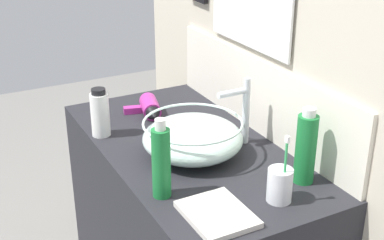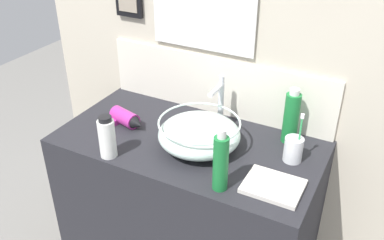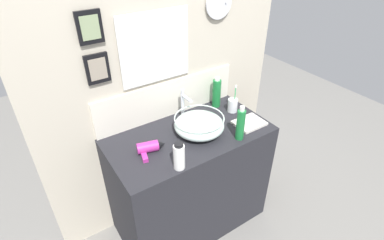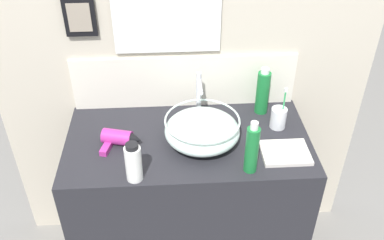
{
  "view_description": "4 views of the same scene",
  "coord_description": "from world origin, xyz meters",
  "px_view_note": "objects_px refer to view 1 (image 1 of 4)",
  "views": [
    {
      "loc": [
        1.38,
        -0.72,
        1.61
      ],
      "look_at": [
        0.02,
        0.0,
        0.92
      ],
      "focal_mm": 50.0,
      "sensor_mm": 36.0,
      "label": 1
    },
    {
      "loc": [
        0.68,
        -1.25,
        1.74
      ],
      "look_at": [
        0.02,
        0.0,
        0.92
      ],
      "focal_mm": 40.0,
      "sensor_mm": 36.0,
      "label": 2
    },
    {
      "loc": [
        -0.83,
        -1.28,
        1.94
      ],
      "look_at": [
        0.02,
        0.0,
        0.92
      ],
      "focal_mm": 28.0,
      "sensor_mm": 36.0,
      "label": 3
    },
    {
      "loc": [
        -0.07,
        -1.43,
        1.97
      ],
      "look_at": [
        0.02,
        0.0,
        0.92
      ],
      "focal_mm": 40.0,
      "sensor_mm": 36.0,
      "label": 4
    }
  ],
  "objects_px": {
    "hair_drier": "(149,108)",
    "shampoo_bottle": "(161,162)",
    "faucet": "(243,107)",
    "toothbrush_cup": "(280,185)",
    "soap_dispenser": "(100,113)",
    "glass_bowl_sink": "(193,138)",
    "lotion_bottle": "(306,148)",
    "hand_towel": "(217,214)"
  },
  "relations": [
    {
      "from": "hair_drier",
      "to": "toothbrush_cup",
      "type": "height_order",
      "value": "toothbrush_cup"
    },
    {
      "from": "glass_bowl_sink",
      "to": "soap_dispenser",
      "type": "distance_m",
      "value": 0.34
    },
    {
      "from": "toothbrush_cup",
      "to": "lotion_bottle",
      "type": "height_order",
      "value": "lotion_bottle"
    },
    {
      "from": "faucet",
      "to": "hand_towel",
      "type": "bearing_deg",
      "value": -40.64
    },
    {
      "from": "faucet",
      "to": "toothbrush_cup",
      "type": "bearing_deg",
      "value": -15.99
    },
    {
      "from": "hair_drier",
      "to": "lotion_bottle",
      "type": "bearing_deg",
      "value": 17.71
    },
    {
      "from": "hair_drier",
      "to": "lotion_bottle",
      "type": "xyz_separation_m",
      "value": [
        0.64,
        0.2,
        0.08
      ]
    },
    {
      "from": "hair_drier",
      "to": "toothbrush_cup",
      "type": "relative_size",
      "value": 0.88
    },
    {
      "from": "faucet",
      "to": "hair_drier",
      "type": "bearing_deg",
      "value": -152.56
    },
    {
      "from": "shampoo_bottle",
      "to": "glass_bowl_sink",
      "type": "bearing_deg",
      "value": 132.82
    },
    {
      "from": "glass_bowl_sink",
      "to": "toothbrush_cup",
      "type": "xyz_separation_m",
      "value": [
        0.34,
        0.08,
        -0.01
      ]
    },
    {
      "from": "lotion_bottle",
      "to": "hand_towel",
      "type": "height_order",
      "value": "lotion_bottle"
    },
    {
      "from": "faucet",
      "to": "hand_towel",
      "type": "relative_size",
      "value": 1.16
    },
    {
      "from": "glass_bowl_sink",
      "to": "faucet",
      "type": "height_order",
      "value": "faucet"
    },
    {
      "from": "hair_drier",
      "to": "shampoo_bottle",
      "type": "relative_size",
      "value": 0.77
    },
    {
      "from": "glass_bowl_sink",
      "to": "hair_drier",
      "type": "xyz_separation_m",
      "value": [
        -0.34,
        0.0,
        -0.03
      ]
    },
    {
      "from": "toothbrush_cup",
      "to": "soap_dispenser",
      "type": "bearing_deg",
      "value": -154.76
    },
    {
      "from": "glass_bowl_sink",
      "to": "toothbrush_cup",
      "type": "bearing_deg",
      "value": 13.63
    },
    {
      "from": "lotion_bottle",
      "to": "soap_dispenser",
      "type": "bearing_deg",
      "value": -143.83
    },
    {
      "from": "glass_bowl_sink",
      "to": "shampoo_bottle",
      "type": "height_order",
      "value": "shampoo_bottle"
    },
    {
      "from": "shampoo_bottle",
      "to": "toothbrush_cup",
      "type": "bearing_deg",
      "value": 57.8
    },
    {
      "from": "toothbrush_cup",
      "to": "shampoo_bottle",
      "type": "distance_m",
      "value": 0.32
    },
    {
      "from": "glass_bowl_sink",
      "to": "hand_towel",
      "type": "xyz_separation_m",
      "value": [
        0.33,
        -0.1,
        -0.05
      ]
    },
    {
      "from": "glass_bowl_sink",
      "to": "shampoo_bottle",
      "type": "relative_size",
      "value": 1.37
    },
    {
      "from": "faucet",
      "to": "soap_dispenser",
      "type": "bearing_deg",
      "value": -125.14
    },
    {
      "from": "hair_drier",
      "to": "soap_dispenser",
      "type": "distance_m",
      "value": 0.23
    },
    {
      "from": "toothbrush_cup",
      "to": "soap_dispenser",
      "type": "height_order",
      "value": "toothbrush_cup"
    },
    {
      "from": "faucet",
      "to": "lotion_bottle",
      "type": "distance_m",
      "value": 0.29
    },
    {
      "from": "soap_dispenser",
      "to": "toothbrush_cup",
      "type": "bearing_deg",
      "value": 25.24
    },
    {
      "from": "glass_bowl_sink",
      "to": "faucet",
      "type": "relative_size",
      "value": 1.41
    },
    {
      "from": "lotion_bottle",
      "to": "shampoo_bottle",
      "type": "bearing_deg",
      "value": -106.81
    },
    {
      "from": "lotion_bottle",
      "to": "shampoo_bottle",
      "type": "xyz_separation_m",
      "value": [
        -0.12,
        -0.39,
        -0.0
      ]
    },
    {
      "from": "faucet",
      "to": "toothbrush_cup",
      "type": "relative_size",
      "value": 1.12
    },
    {
      "from": "toothbrush_cup",
      "to": "lotion_bottle",
      "type": "distance_m",
      "value": 0.14
    },
    {
      "from": "glass_bowl_sink",
      "to": "hand_towel",
      "type": "height_order",
      "value": "glass_bowl_sink"
    },
    {
      "from": "toothbrush_cup",
      "to": "lotion_bottle",
      "type": "xyz_separation_m",
      "value": [
        -0.05,
        0.12,
        0.06
      ]
    },
    {
      "from": "hair_drier",
      "to": "shampoo_bottle",
      "type": "height_order",
      "value": "shampoo_bottle"
    },
    {
      "from": "toothbrush_cup",
      "to": "shampoo_bottle",
      "type": "relative_size",
      "value": 0.87
    },
    {
      "from": "hair_drier",
      "to": "lotion_bottle",
      "type": "height_order",
      "value": "lotion_bottle"
    },
    {
      "from": "glass_bowl_sink",
      "to": "hair_drier",
      "type": "relative_size",
      "value": 1.79
    },
    {
      "from": "hair_drier",
      "to": "soap_dispenser",
      "type": "relative_size",
      "value": 1.05
    },
    {
      "from": "shampoo_bottle",
      "to": "hand_towel",
      "type": "relative_size",
      "value": 1.18
    }
  ]
}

